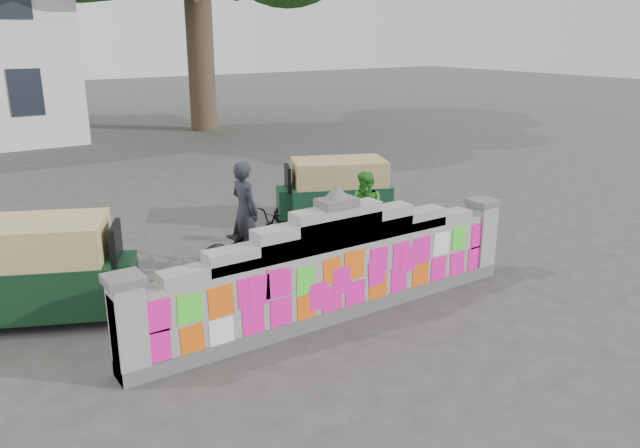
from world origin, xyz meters
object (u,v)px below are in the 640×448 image
at_px(cyclist_bike, 246,244).
at_px(rickshaw_left, 38,268).
at_px(rickshaw_right, 336,190).
at_px(cyclist_rider, 246,225).
at_px(pedestrian, 366,211).

height_order(cyclist_bike, rickshaw_left, rickshaw_left).
bearing_deg(rickshaw_right, cyclist_rider, 51.01).
distance_m(cyclist_rider, rickshaw_left, 3.32).
xyz_separation_m(cyclist_bike, rickshaw_left, (-3.32, 0.06, 0.26)).
height_order(cyclist_rider, rickshaw_right, cyclist_rider).
bearing_deg(rickshaw_left, cyclist_bike, 23.61).
height_order(cyclist_bike, pedestrian, pedestrian).
distance_m(pedestrian, rickshaw_right, 1.88).
relative_size(cyclist_bike, rickshaw_left, 0.71).
xyz_separation_m(cyclist_rider, rickshaw_left, (-3.32, 0.06, -0.09)).
relative_size(pedestrian, rickshaw_left, 0.56).
bearing_deg(cyclist_rider, rickshaw_right, -70.19).
bearing_deg(rickshaw_left, cyclist_rider, 23.61).
height_order(cyclist_bike, rickshaw_right, rickshaw_right).
height_order(cyclist_rider, rickshaw_left, cyclist_rider).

